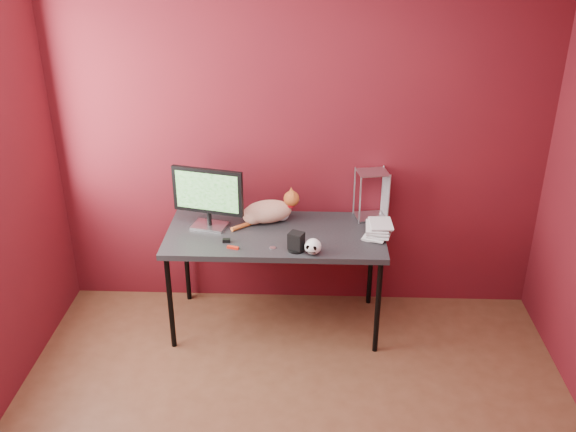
{
  "coord_description": "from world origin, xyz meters",
  "views": [
    {
      "loc": [
        0.09,
        -2.55,
        2.77
      ],
      "look_at": [
        -0.05,
        1.15,
        0.99
      ],
      "focal_mm": 40.0,
      "sensor_mm": 36.0,
      "label": 1
    }
  ],
  "objects_px": {
    "skull_mug": "(313,246)",
    "book_stack": "(371,164)",
    "desk": "(275,239)",
    "speaker": "(296,242)",
    "cat": "(268,211)",
    "monitor": "(208,195)"
  },
  "relations": [
    {
      "from": "cat",
      "to": "speaker",
      "type": "distance_m",
      "value": 0.46
    },
    {
      "from": "skull_mug",
      "to": "monitor",
      "type": "bearing_deg",
      "value": 167.03
    },
    {
      "from": "monitor",
      "to": "book_stack",
      "type": "xyz_separation_m",
      "value": [
        1.1,
        -0.06,
        0.27
      ]
    },
    {
      "from": "desk",
      "to": "skull_mug",
      "type": "height_order",
      "value": "skull_mug"
    },
    {
      "from": "cat",
      "to": "skull_mug",
      "type": "relative_size",
      "value": 4.14
    },
    {
      "from": "skull_mug",
      "to": "book_stack",
      "type": "bearing_deg",
      "value": 52.35
    },
    {
      "from": "skull_mug",
      "to": "desk",
      "type": "bearing_deg",
      "value": 145.15
    },
    {
      "from": "monitor",
      "to": "skull_mug",
      "type": "xyz_separation_m",
      "value": [
        0.72,
        -0.36,
        -0.19
      ]
    },
    {
      "from": "skull_mug",
      "to": "speaker",
      "type": "relative_size",
      "value": 0.89
    },
    {
      "from": "speaker",
      "to": "desk",
      "type": "bearing_deg",
      "value": 145.43
    },
    {
      "from": "desk",
      "to": "book_stack",
      "type": "xyz_separation_m",
      "value": [
        0.63,
        0.01,
        0.56
      ]
    },
    {
      "from": "monitor",
      "to": "skull_mug",
      "type": "relative_size",
      "value": 4.38
    },
    {
      "from": "book_stack",
      "to": "skull_mug",
      "type": "bearing_deg",
      "value": -141.16
    },
    {
      "from": "cat",
      "to": "monitor",
      "type": "bearing_deg",
      "value": 177.47
    },
    {
      "from": "monitor",
      "to": "book_stack",
      "type": "height_order",
      "value": "book_stack"
    },
    {
      "from": "cat",
      "to": "speaker",
      "type": "bearing_deg",
      "value": -79.31
    },
    {
      "from": "monitor",
      "to": "desk",
      "type": "bearing_deg",
      "value": 5.23
    },
    {
      "from": "desk",
      "to": "speaker",
      "type": "bearing_deg",
      "value": -58.77
    },
    {
      "from": "speaker",
      "to": "book_stack",
      "type": "relative_size",
      "value": 0.12
    },
    {
      "from": "skull_mug",
      "to": "book_stack",
      "type": "xyz_separation_m",
      "value": [
        0.37,
        0.3,
        0.46
      ]
    },
    {
      "from": "speaker",
      "to": "book_stack",
      "type": "xyz_separation_m",
      "value": [
        0.48,
        0.25,
        0.45
      ]
    },
    {
      "from": "speaker",
      "to": "cat",
      "type": "bearing_deg",
      "value": 140.96
    }
  ]
}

